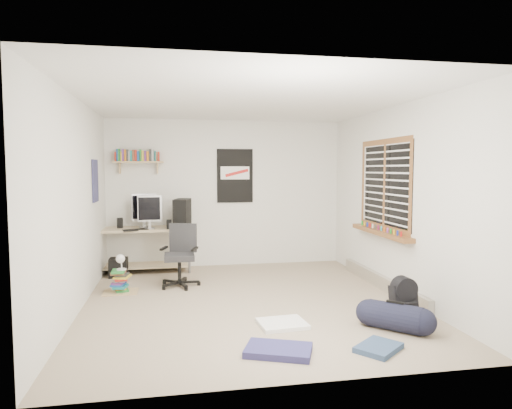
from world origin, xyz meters
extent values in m
cube|color=gray|center=(0.00, 0.00, -0.01)|extent=(4.00, 4.50, 0.01)
cube|color=white|center=(0.00, 0.00, 2.50)|extent=(4.00, 4.50, 0.01)
cube|color=silver|center=(0.00, 2.25, 1.25)|extent=(4.00, 0.01, 2.50)
cube|color=silver|center=(-2.00, 0.00, 1.25)|extent=(0.01, 4.50, 2.50)
cube|color=silver|center=(2.00, 0.00, 1.25)|extent=(0.01, 4.50, 2.50)
cube|color=#C0B185|center=(-1.38, 2.00, 0.36)|extent=(1.66, 0.99, 0.71)
cube|color=#B8B9BE|center=(-1.27, 1.80, 0.92)|extent=(0.38, 0.14, 0.41)
cube|color=#B8B9BD|center=(-1.37, 2.00, 0.93)|extent=(0.40, 0.20, 0.43)
cube|color=black|center=(-0.76, 1.86, 0.95)|extent=(0.31, 0.49, 0.48)
cube|color=black|center=(-1.48, 1.72, 0.72)|extent=(0.43, 0.27, 0.02)
cube|color=black|center=(-1.75, 2.00, 0.80)|extent=(0.10, 0.10, 0.17)
cube|color=black|center=(-0.97, 1.72, 0.79)|extent=(0.08, 0.08, 0.16)
cube|color=#272729|center=(-0.83, 0.92, 0.49)|extent=(0.73, 0.73, 0.89)
cube|color=tan|center=(-1.45, 2.14, 1.78)|extent=(0.80, 0.22, 0.24)
cube|color=black|center=(0.15, 2.23, 1.55)|extent=(0.62, 0.03, 0.92)
cube|color=navy|center=(-1.99, 1.20, 1.50)|extent=(0.02, 0.42, 0.60)
cube|color=brown|center=(1.95, 0.30, 1.45)|extent=(0.10, 1.50, 1.26)
cube|color=#B7B2A8|center=(1.96, 0.30, 0.09)|extent=(0.08, 2.50, 0.18)
cube|color=black|center=(1.60, -0.97, 0.20)|extent=(0.27, 0.22, 0.36)
cylinder|color=black|center=(1.34, -1.28, 0.14)|extent=(0.40, 0.40, 0.56)
cube|color=white|center=(0.22, -0.94, 0.02)|extent=(0.53, 0.46, 0.04)
cube|color=navy|center=(0.02, -1.65, 0.03)|extent=(0.69, 0.57, 0.06)
cube|color=navy|center=(0.94, -1.74, 0.03)|extent=(0.52, 0.51, 0.05)
cube|color=brown|center=(-1.62, 0.73, 0.15)|extent=(0.45, 0.39, 0.28)
cube|color=silver|center=(-1.60, 0.71, 0.38)|extent=(0.20, 0.25, 0.21)
cube|color=black|center=(-1.75, 1.67, 0.14)|extent=(0.27, 0.27, 0.30)
camera|label=1|loc=(-0.90, -5.55, 1.67)|focal=32.00mm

